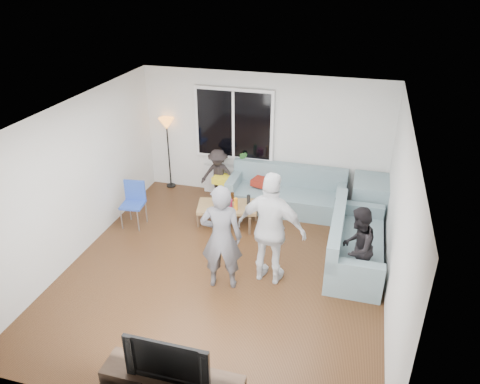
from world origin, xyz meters
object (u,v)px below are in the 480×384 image
(sofa_right_section, at_px, (357,240))
(coffee_table, at_px, (227,215))
(spectator_right, at_px, (357,247))
(sofa_back_section, at_px, (286,190))
(player_left, at_px, (221,238))
(television, at_px, (170,356))
(floor_lamp, at_px, (169,154))
(side_chair, at_px, (133,205))
(spectator_back, at_px, (218,175))
(player_right, at_px, (271,229))

(sofa_right_section, bearing_deg, coffee_table, 75.57)
(coffee_table, height_order, spectator_right, spectator_right)
(sofa_back_section, height_order, coffee_table, sofa_back_section)
(player_left, bearing_deg, sofa_right_section, -160.63)
(sofa_back_section, xyz_separation_m, television, (-0.41, -4.77, 0.29))
(floor_lamp, relative_size, television, 1.62)
(side_chair, bearing_deg, spectator_right, -15.71)
(floor_lamp, relative_size, player_left, 0.91)
(coffee_table, xyz_separation_m, spectator_back, (-0.46, 0.88, 0.36))
(floor_lamp, height_order, spectator_right, floor_lamp)
(side_chair, height_order, player_left, player_left)
(floor_lamp, xyz_separation_m, spectator_right, (4.07, -2.39, -0.12))
(floor_lamp, bearing_deg, sofa_back_section, -7.83)
(sofa_right_section, relative_size, player_left, 1.17)
(player_left, distance_m, television, 2.17)
(coffee_table, relative_size, spectator_back, 0.98)
(sofa_right_section, distance_m, player_left, 2.30)
(coffee_table, xyz_separation_m, player_left, (0.45, -1.75, 0.65))
(floor_lamp, height_order, player_right, player_right)
(coffee_table, height_order, floor_lamp, floor_lamp)
(sofa_right_section, xyz_separation_m, spectator_right, (0.00, -0.56, 0.23))
(spectator_right, distance_m, spectator_back, 3.52)
(sofa_right_section, relative_size, spectator_right, 1.52)
(sofa_back_section, xyz_separation_m, spectator_back, (-1.42, 0.03, 0.14))
(sofa_right_section, distance_m, side_chair, 4.07)
(sofa_right_section, bearing_deg, player_left, 120.31)
(floor_lamp, distance_m, television, 5.59)
(side_chair, distance_m, floor_lamp, 1.77)
(spectator_back, bearing_deg, floor_lamp, 163.53)
(side_chair, relative_size, player_left, 0.50)
(sofa_right_section, relative_size, floor_lamp, 1.28)
(player_right, relative_size, spectator_back, 1.62)
(sofa_right_section, height_order, spectator_back, spectator_back)
(floor_lamp, height_order, television, floor_lamp)
(floor_lamp, bearing_deg, player_right, -43.30)
(side_chair, relative_size, spectator_back, 0.76)
(floor_lamp, bearing_deg, player_left, -54.43)
(sofa_back_section, bearing_deg, player_left, -101.20)
(sofa_back_section, xyz_separation_m, sofa_right_section, (1.43, -1.47, 0.00))
(spectator_right, bearing_deg, television, -18.82)
(sofa_right_section, relative_size, television, 2.08)
(sofa_back_section, distance_m, coffee_table, 1.30)
(player_left, bearing_deg, floor_lamp, -65.37)
(side_chair, xyz_separation_m, spectator_right, (4.07, -0.66, 0.23))
(floor_lamp, xyz_separation_m, television, (2.22, -5.13, -0.06))
(sofa_right_section, bearing_deg, sofa_back_section, 44.27)
(sofa_back_section, relative_size, spectator_right, 1.75)
(spectator_right, xyz_separation_m, spectator_back, (-2.85, 2.06, -0.10))
(sofa_back_section, height_order, player_right, player_right)
(sofa_back_section, distance_m, sofa_right_section, 2.05)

